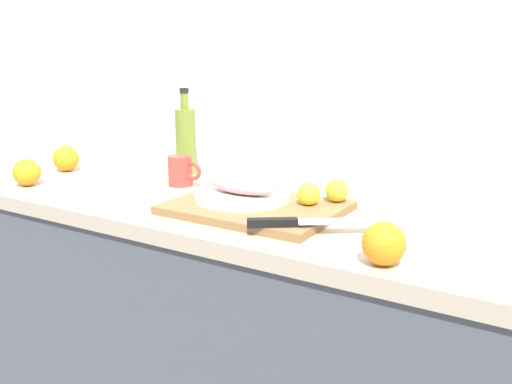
# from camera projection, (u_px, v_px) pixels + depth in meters

# --- Properties ---
(back_wall) EXTENTS (3.20, 0.05, 2.50)m
(back_wall) POSITION_uv_depth(u_px,v_px,m) (273.00, 62.00, 1.76)
(back_wall) COLOR white
(back_wall) RESTS_ON ground_plane
(kitchen_counter) EXTENTS (2.00, 0.60, 0.90)m
(kitchen_counter) POSITION_uv_depth(u_px,v_px,m) (215.00, 345.00, 1.69)
(kitchen_counter) COLOR #4C5159
(kitchen_counter) RESTS_ON ground_plane
(cutting_board) EXTENTS (0.41, 0.32, 0.02)m
(cutting_board) POSITION_uv_depth(u_px,v_px,m) (256.00, 208.00, 1.44)
(cutting_board) COLOR olive
(cutting_board) RESTS_ON kitchen_counter
(white_plate) EXTENTS (0.25, 0.25, 0.01)m
(white_plate) POSITION_uv_depth(u_px,v_px,m) (242.00, 196.00, 1.48)
(white_plate) COLOR white
(white_plate) RESTS_ON cutting_board
(fish_fillet) EXTENTS (0.19, 0.08, 0.04)m
(fish_fillet) POSITION_uv_depth(u_px,v_px,m) (242.00, 186.00, 1.47)
(fish_fillet) COLOR tan
(fish_fillet) RESTS_ON white_plate
(chef_knife) EXTENTS (0.25, 0.19, 0.02)m
(chef_knife) POSITION_uv_depth(u_px,v_px,m) (297.00, 222.00, 1.26)
(chef_knife) COLOR silver
(chef_knife) RESTS_ON cutting_board
(lemon_0) EXTENTS (0.06, 0.06, 0.06)m
(lemon_0) POSITION_uv_depth(u_px,v_px,m) (308.00, 194.00, 1.42)
(lemon_0) COLOR yellow
(lemon_0) RESTS_ON cutting_board
(lemon_1) EXTENTS (0.06, 0.06, 0.06)m
(lemon_1) POSITION_uv_depth(u_px,v_px,m) (337.00, 190.00, 1.44)
(lemon_1) COLOR yellow
(lemon_1) RESTS_ON cutting_board
(olive_oil_bottle) EXTENTS (0.06, 0.06, 0.27)m
(olive_oil_bottle) POSITION_uv_depth(u_px,v_px,m) (186.00, 139.00, 1.83)
(olive_oil_bottle) COLOR olive
(olive_oil_bottle) RESTS_ON kitchen_counter
(coffee_mug_0) EXTENTS (0.11, 0.07, 0.09)m
(coffee_mug_0) POSITION_uv_depth(u_px,v_px,m) (181.00, 171.00, 1.69)
(coffee_mug_0) COLOR #CC3F38
(coffee_mug_0) RESTS_ON kitchen_counter
(orange_0) EXTENTS (0.08, 0.08, 0.08)m
(orange_0) POSITION_uv_depth(u_px,v_px,m) (27.00, 172.00, 1.69)
(orange_0) COLOR orange
(orange_0) RESTS_ON kitchen_counter
(orange_1) EXTENTS (0.08, 0.08, 0.08)m
(orange_1) POSITION_uv_depth(u_px,v_px,m) (66.00, 158.00, 1.88)
(orange_1) COLOR orange
(orange_1) RESTS_ON kitchen_counter
(orange_2) EXTENTS (0.08, 0.08, 0.08)m
(orange_2) POSITION_uv_depth(u_px,v_px,m) (384.00, 244.00, 1.08)
(orange_2) COLOR orange
(orange_2) RESTS_ON kitchen_counter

